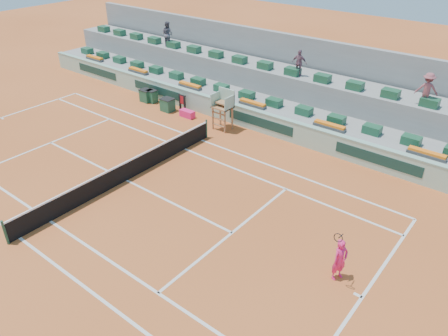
# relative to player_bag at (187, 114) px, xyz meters

# --- Properties ---
(ground) EXTENTS (90.00, 90.00, 0.00)m
(ground) POSITION_rel_player_bag_xyz_m (2.83, -7.39, -0.22)
(ground) COLOR #A64B20
(ground) RESTS_ON ground
(seating_tier_lower) EXTENTS (36.00, 4.00, 1.20)m
(seating_tier_lower) POSITION_rel_player_bag_xyz_m (2.83, 3.31, 0.38)
(seating_tier_lower) COLOR gray
(seating_tier_lower) RESTS_ON ground
(seating_tier_upper) EXTENTS (36.00, 2.40, 2.60)m
(seating_tier_upper) POSITION_rel_player_bag_xyz_m (2.83, 4.91, 1.08)
(seating_tier_upper) COLOR gray
(seating_tier_upper) RESTS_ON ground
(stadium_back_wall) EXTENTS (36.00, 0.40, 4.40)m
(stadium_back_wall) POSITION_rel_player_bag_xyz_m (2.83, 6.51, 1.98)
(stadium_back_wall) COLOR gray
(stadium_back_wall) RESTS_ON ground
(player_bag) EXTENTS (0.99, 0.44, 0.44)m
(player_bag) POSITION_rel_player_bag_xyz_m (0.00, 0.00, 0.00)
(player_bag) COLOR #F5206B
(player_bag) RESTS_ON ground
(spectator_left) EXTENTS (0.94, 0.76, 1.79)m
(spectator_left) POSITION_rel_player_bag_xyz_m (-5.74, 4.32, 3.28)
(spectator_left) COLOR #52525F
(spectator_left) RESTS_ON seating_tier_upper
(spectator_mid) EXTENTS (0.97, 0.55, 1.57)m
(spectator_mid) POSITION_rel_player_bag_xyz_m (5.17, 4.41, 3.16)
(spectator_mid) COLOR #764F60
(spectator_mid) RESTS_ON seating_tier_upper
(spectator_right) EXTENTS (1.23, 0.93, 1.69)m
(spectator_right) POSITION_rel_player_bag_xyz_m (12.54, 4.35, 3.23)
(spectator_right) COLOR #8A454B
(spectator_right) RESTS_ON seating_tier_upper
(court_lines) EXTENTS (23.89, 11.09, 0.01)m
(court_lines) POSITION_rel_player_bag_xyz_m (2.83, -7.39, -0.21)
(court_lines) COLOR silver
(court_lines) RESTS_ON ground
(tennis_net) EXTENTS (0.10, 11.97, 1.10)m
(tennis_net) POSITION_rel_player_bag_xyz_m (2.83, -7.39, 0.31)
(tennis_net) COLOR black
(tennis_net) RESTS_ON ground
(advertising_hoarding) EXTENTS (36.00, 0.34, 1.26)m
(advertising_hoarding) POSITION_rel_player_bag_xyz_m (2.85, 1.11, 0.41)
(advertising_hoarding) COLOR #99C1AA
(advertising_hoarding) RESTS_ON ground
(umpire_chair) EXTENTS (1.10, 0.90, 2.40)m
(umpire_chair) POSITION_rel_player_bag_xyz_m (2.83, 0.11, 1.32)
(umpire_chair) COLOR #976139
(umpire_chair) RESTS_ON ground
(seat_row_lower) EXTENTS (32.90, 0.60, 0.44)m
(seat_row_lower) POSITION_rel_player_bag_xyz_m (2.83, 2.41, 1.20)
(seat_row_lower) COLOR #194B30
(seat_row_lower) RESTS_ON seating_tier_lower
(seat_row_upper) EXTENTS (32.90, 0.60, 0.44)m
(seat_row_upper) POSITION_rel_player_bag_xyz_m (2.83, 4.31, 2.60)
(seat_row_upper) COLOR #194B30
(seat_row_upper) RESTS_ON seating_tier_upper
(flower_planters) EXTENTS (26.80, 0.36, 0.28)m
(flower_planters) POSITION_rel_player_bag_xyz_m (1.33, 1.61, 1.11)
(flower_planters) COLOR #464646
(flower_planters) RESTS_ON seating_tier_lower
(drink_cooler_a) EXTENTS (0.82, 0.71, 0.84)m
(drink_cooler_a) POSITION_rel_player_bag_xyz_m (-1.66, -0.06, 0.20)
(drink_cooler_a) COLOR #194C34
(drink_cooler_a) RESTS_ON ground
(drink_cooler_b) EXTENTS (0.66, 0.57, 0.84)m
(drink_cooler_b) POSITION_rel_player_bag_xyz_m (-3.56, 0.38, 0.20)
(drink_cooler_b) COLOR #194C34
(drink_cooler_b) RESTS_ON ground
(drink_cooler_c) EXTENTS (0.79, 0.68, 0.84)m
(drink_cooler_c) POSITION_rel_player_bag_xyz_m (-3.96, 0.22, 0.20)
(drink_cooler_c) COLOR #194C34
(drink_cooler_c) RESTS_ON ground
(towel_rack) EXTENTS (0.63, 0.10, 1.03)m
(towel_rack) POSITION_rel_player_bag_xyz_m (-1.02, 0.66, 0.38)
(towel_rack) COLOR black
(towel_rack) RESTS_ON ground
(tennis_player) EXTENTS (0.59, 0.91, 2.28)m
(tennis_player) POSITION_rel_player_bag_xyz_m (13.63, -7.05, 0.61)
(tennis_player) COLOR #F5206B
(tennis_player) RESTS_ON ground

